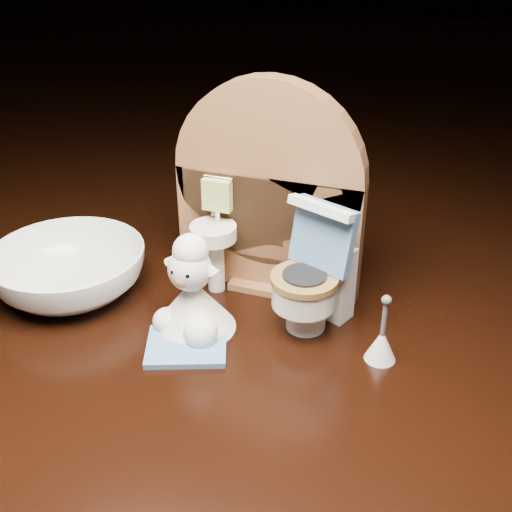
{
  "coord_description": "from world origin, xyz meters",
  "views": [
    {
      "loc": [
        0.12,
        -0.31,
        0.25
      ],
      "look_at": [
        0.0,
        0.02,
        0.05
      ],
      "focal_mm": 45.0,
      "sensor_mm": 36.0,
      "label": 1
    }
  ],
  "objects": [
    {
      "name": "toilet_brush",
      "position": [
        0.09,
        0.01,
        0.01
      ],
      "size": [
        0.02,
        0.02,
        0.05
      ],
      "color": "white",
      "rests_on": "ground"
    },
    {
      "name": "ceramic_bowl",
      "position": [
        -0.13,
        0.01,
        0.02
      ],
      "size": [
        0.12,
        0.12,
        0.03
      ],
      "primitive_type": "imported",
      "rotation": [
        0.0,
        0.0,
        -0.15
      ],
      "color": "white",
      "rests_on": "ground"
    },
    {
      "name": "toy_toilet",
      "position": [
        0.04,
        0.03,
        0.03
      ],
      "size": [
        0.05,
        0.06,
        0.09
      ],
      "rotation": [
        0.0,
        0.0,
        -0.38
      ],
      "color": "white",
      "rests_on": "ground"
    },
    {
      "name": "backdrop_panel",
      "position": [
        -0.0,
        0.06,
        0.07
      ],
      "size": [
        0.13,
        0.05,
        0.15
      ],
      "color": "brown",
      "rests_on": "ground"
    },
    {
      "name": "plush_lamb",
      "position": [
        -0.03,
        -0.0,
        0.02
      ],
      "size": [
        0.05,
        0.05,
        0.07
      ],
      "rotation": [
        0.0,
        0.0,
        -0.09
      ],
      "color": "white",
      "rests_on": "ground"
    },
    {
      "name": "bath_mat",
      "position": [
        -0.02,
        -0.02,
        0.0
      ],
      "size": [
        0.06,
        0.06,
        0.0
      ],
      "primitive_type": "cube",
      "rotation": [
        0.0,
        0.0,
        0.36
      ],
      "color": "#5281B9",
      "rests_on": "ground"
    }
  ]
}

